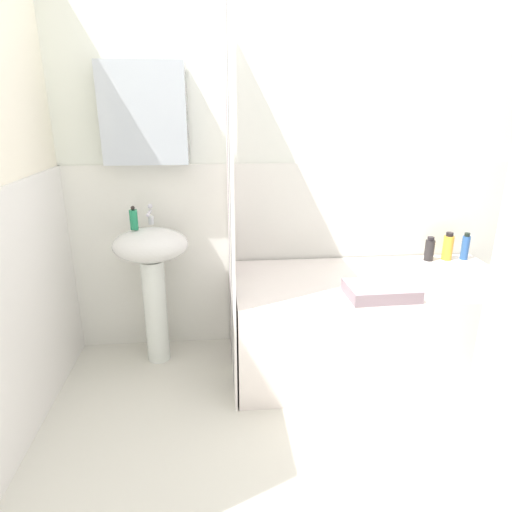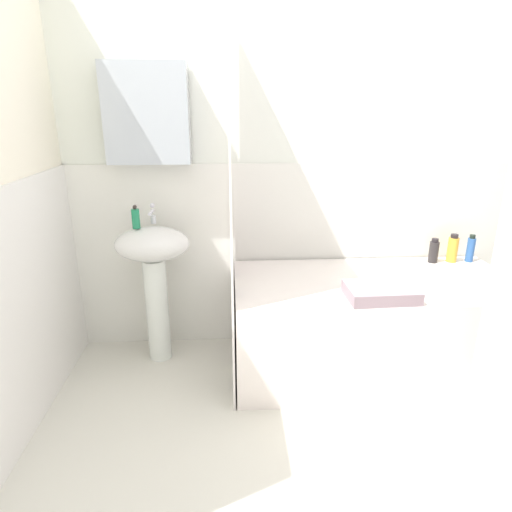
# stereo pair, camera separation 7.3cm
# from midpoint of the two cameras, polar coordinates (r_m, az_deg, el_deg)

# --- Properties ---
(ground_plane) EXTENTS (4.80, 5.60, 0.04)m
(ground_plane) POSITION_cam_midpoint_polar(r_m,az_deg,el_deg) (2.21, 12.92, -26.17)
(ground_plane) COLOR silver
(wall_back_tiled) EXTENTS (3.60, 0.18, 2.40)m
(wall_back_tiled) POSITION_cam_midpoint_polar(r_m,az_deg,el_deg) (2.81, 5.57, 10.80)
(wall_back_tiled) COLOR white
(wall_back_tiled) RESTS_ON ground_plane
(sink) EXTENTS (0.44, 0.34, 0.86)m
(sink) POSITION_cam_midpoint_polar(r_m,az_deg,el_deg) (2.69, -14.14, -1.24)
(sink) COLOR white
(sink) RESTS_ON ground_plane
(faucet) EXTENTS (0.03, 0.12, 0.12)m
(faucet) POSITION_cam_midpoint_polar(r_m,az_deg,el_deg) (2.69, -14.38, 5.20)
(faucet) COLOR silver
(faucet) RESTS_ON sink
(soap_dispenser) EXTENTS (0.05, 0.05, 0.14)m
(soap_dispenser) POSITION_cam_midpoint_polar(r_m,az_deg,el_deg) (2.61, -16.41, 4.63)
(soap_dispenser) COLOR #1D7F52
(soap_dispenser) RESTS_ON sink
(bathtub) EXTENTS (1.62, 0.76, 0.58)m
(bathtub) POSITION_cam_midpoint_polar(r_m,az_deg,el_deg) (2.76, 13.75, -8.43)
(bathtub) COLOR white
(bathtub) RESTS_ON ground_plane
(shower_curtain) EXTENTS (0.01, 0.76, 2.00)m
(shower_curtain) POSITION_cam_midpoint_polar(r_m,az_deg,el_deg) (2.37, -4.22, 5.92)
(shower_curtain) COLOR white
(shower_curtain) RESTS_ON ground_plane
(lotion_bottle) EXTENTS (0.05, 0.05, 0.18)m
(lotion_bottle) POSITION_cam_midpoint_polar(r_m,az_deg,el_deg) (3.15, 24.98, 1.07)
(lotion_bottle) COLOR #2C589E
(lotion_bottle) RESTS_ON bathtub
(conditioner_bottle) EXTENTS (0.06, 0.06, 0.18)m
(conditioner_bottle) POSITION_cam_midpoint_polar(r_m,az_deg,el_deg) (3.10, 23.07, 1.09)
(conditioner_bottle) COLOR gold
(conditioner_bottle) RESTS_ON bathtub
(shampoo_bottle) EXTENTS (0.06, 0.06, 0.16)m
(shampoo_bottle) POSITION_cam_midpoint_polar(r_m,az_deg,el_deg) (3.04, 21.00, 0.79)
(shampoo_bottle) COLOR #292627
(shampoo_bottle) RESTS_ON bathtub
(towel_folded) EXTENTS (0.36, 0.25, 0.07)m
(towel_folded) POSITION_cam_midpoint_polar(r_m,az_deg,el_deg) (2.39, 15.10, -4.40)
(towel_folded) COLOR gray
(towel_folded) RESTS_ON bathtub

